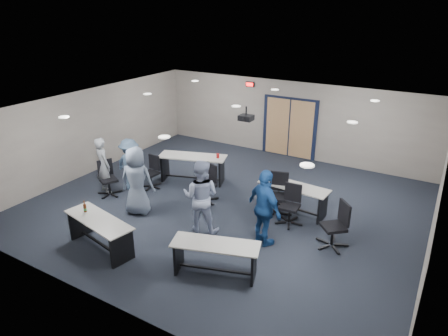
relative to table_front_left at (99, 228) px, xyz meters
The scene contains 25 objects.
floor 3.58m from the table_front_left, 67.12° to the left, with size 10.00×10.00×0.00m, color black.
back_wall 7.93m from the table_front_left, 79.94° to the left, with size 10.00×0.04×2.70m, color gray.
front_wall 2.03m from the table_front_left, 41.83° to the right, with size 10.00×0.04×2.70m, color gray.
left_wall 4.95m from the table_front_left, 137.95° to the left, with size 0.04×9.00×2.70m, color gray.
right_wall 7.21m from the table_front_left, 27.12° to the left, with size 0.04×9.00×2.70m, color gray.
ceiling 4.16m from the table_front_left, 67.12° to the left, with size 10.00×9.00×0.04m, color silver.
double_door 7.87m from the table_front_left, 79.89° to the left, with size 2.00×0.07×2.20m.
exit_sign 7.95m from the table_front_left, 91.65° to the left, with size 0.32×0.07×0.18m.
ceiling_projector 4.53m from the table_front_left, 65.97° to the left, with size 0.35×0.32×0.37m.
ceiling_can_lights 4.34m from the table_front_left, 68.60° to the left, with size 6.24×5.74×0.02m, color white, non-canonical shape.
table_front_left is the anchor object (origin of this frame).
table_front_right 2.77m from the table_front_left, 11.18° to the left, with size 1.87×1.11×0.72m.
table_back_left 4.15m from the table_front_left, 94.40° to the left, with size 2.17×1.30×0.97m.
table_back_right 4.93m from the table_front_left, 51.23° to the left, with size 1.90×0.75×0.75m.
chair_back_a 3.31m from the table_front_left, 110.48° to the left, with size 0.61×0.61×0.98m, color black, non-canonical shape.
chair_back_b 3.25m from the table_front_left, 76.31° to the left, with size 0.68×0.68×1.07m, color black, non-canonical shape.
chair_back_c 4.45m from the table_front_left, 51.11° to the left, with size 0.71×0.71×1.13m, color black, non-canonical shape.
chair_back_d 4.55m from the table_front_left, 44.55° to the left, with size 0.64×0.64×1.02m, color black, non-canonical shape.
chair_loose_left 2.81m from the table_front_left, 131.49° to the left, with size 0.64×0.64×1.02m, color black, non-canonical shape.
chair_loose_right 5.24m from the table_front_left, 31.44° to the left, with size 0.69×0.69×1.10m, color black, non-canonical shape.
person_gray 3.06m from the table_front_left, 133.86° to the left, with size 0.61×0.40×1.67m, color gray.
person_plaid 1.81m from the table_front_left, 103.05° to the left, with size 0.89×0.58×1.83m, color slate.
person_lightblue 2.40m from the table_front_left, 50.18° to the left, with size 0.89×0.69×1.83m, color #94A1C4.
person_navy 3.72m from the table_front_left, 33.74° to the left, with size 1.07×0.45×1.83m, color navy.
person_back 3.14m from the table_front_left, 119.83° to the left, with size 1.02×0.58×1.58m, color #425A76.
Camera 1 is at (4.91, -8.48, 5.16)m, focal length 32.00 mm.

